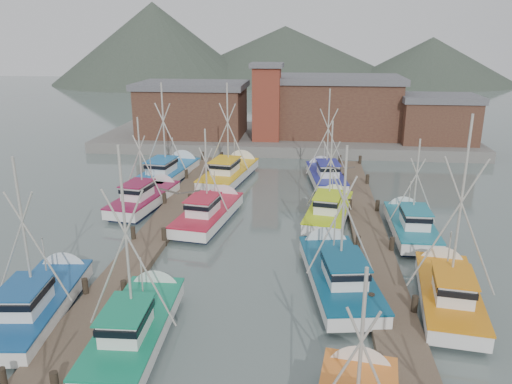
# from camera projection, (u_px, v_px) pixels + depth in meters

# --- Properties ---
(ground) EXTENTS (260.00, 260.00, 0.00)m
(ground) POSITION_uv_depth(u_px,v_px,m) (249.00, 289.00, 26.14)
(ground) COLOR #556662
(ground) RESTS_ON ground
(dock_left) EXTENTS (2.30, 46.00, 1.50)m
(dock_left) POSITION_uv_depth(u_px,v_px,m) (144.00, 248.00, 30.63)
(dock_left) COLOR brown
(dock_left) RESTS_ON ground
(dock_right) EXTENTS (2.30, 46.00, 1.50)m
(dock_right) POSITION_uv_depth(u_px,v_px,m) (376.00, 259.00, 29.20)
(dock_right) COLOR brown
(dock_right) RESTS_ON ground
(quay) EXTENTS (44.00, 16.00, 1.20)m
(quay) POSITION_uv_depth(u_px,v_px,m) (286.00, 138.00, 61.02)
(quay) COLOR slate
(quay) RESTS_ON ground
(shed_left) EXTENTS (12.72, 8.48, 6.20)m
(shed_left) POSITION_uv_depth(u_px,v_px,m) (193.00, 108.00, 59.12)
(shed_left) COLOR brown
(shed_left) RESTS_ON quay
(shed_center) EXTENTS (14.84, 9.54, 6.90)m
(shed_center) POSITION_uv_depth(u_px,v_px,m) (337.00, 105.00, 59.17)
(shed_center) COLOR brown
(shed_center) RESTS_ON quay
(shed_right) EXTENTS (8.48, 6.36, 5.20)m
(shed_right) POSITION_uv_depth(u_px,v_px,m) (437.00, 118.00, 55.46)
(shed_right) COLOR brown
(shed_right) RESTS_ON quay
(lookout_tower) EXTENTS (3.60, 3.60, 8.50)m
(lookout_tower) POSITION_uv_depth(u_px,v_px,m) (267.00, 101.00, 55.94)
(lookout_tower) COLOR maroon
(lookout_tower) RESTS_ON quay
(distant_hills) EXTENTS (175.00, 140.00, 42.00)m
(distant_hills) POSITION_uv_depth(u_px,v_px,m) (256.00, 80.00, 143.61)
(distant_hills) COLOR #404B3F
(distant_hills) RESTS_ON ground
(boat_4) EXTENTS (3.75, 8.59, 9.47)m
(boat_4) POSITION_uv_depth(u_px,v_px,m) (138.00, 323.00, 21.85)
(boat_4) COLOR black
(boat_4) RESTS_ON ground
(boat_5) EXTENTS (4.36, 9.82, 8.56)m
(boat_5) POSITION_uv_depth(u_px,v_px,m) (337.00, 272.00, 26.50)
(boat_5) COLOR black
(boat_5) RESTS_ON ground
(boat_6) EXTENTS (3.57, 8.93, 8.59)m
(boat_6) POSITION_uv_depth(u_px,v_px,m) (41.00, 300.00, 23.71)
(boat_6) COLOR black
(boat_6) RESTS_ON ground
(boat_7) EXTENTS (4.02, 8.70, 10.21)m
(boat_7) POSITION_uv_depth(u_px,v_px,m) (447.00, 290.00, 24.64)
(boat_7) COLOR black
(boat_7) RESTS_ON ground
(boat_8) EXTENTS (3.94, 9.04, 7.50)m
(boat_8) POSITION_uv_depth(u_px,v_px,m) (211.00, 212.00, 35.51)
(boat_8) COLOR black
(boat_8) RESTS_ON ground
(boat_9) EXTENTS (3.90, 8.69, 7.90)m
(boat_9) POSITION_uv_depth(u_px,v_px,m) (330.00, 210.00, 35.97)
(boat_9) COLOR black
(boat_9) RESTS_ON ground
(boat_10) EXTENTS (3.78, 8.72, 7.69)m
(boat_10) POSITION_uv_depth(u_px,v_px,m) (147.00, 197.00, 38.69)
(boat_10) COLOR black
(boat_10) RESTS_ON ground
(boat_11) EXTENTS (2.98, 8.12, 7.23)m
(boat_11) POSITION_uv_depth(u_px,v_px,m) (410.00, 224.00, 33.22)
(boat_11) COLOR black
(boat_11) RESTS_ON ground
(boat_12) EXTENTS (4.54, 10.17, 9.69)m
(boat_12) POSITION_uv_depth(u_px,v_px,m) (231.00, 172.00, 45.79)
(boat_12) COLOR black
(boat_12) RESTS_ON ground
(boat_13) EXTENTS (3.64, 8.77, 9.10)m
(boat_13) POSITION_uv_depth(u_px,v_px,m) (325.00, 175.00, 44.66)
(boat_13) COLOR black
(boat_13) RESTS_ON ground
(boat_14) EXTENTS (4.19, 10.05, 9.70)m
(boat_14) POSITION_uv_depth(u_px,v_px,m) (169.00, 172.00, 45.83)
(boat_14) COLOR black
(boat_14) RESTS_ON ground
(gull_near) EXTENTS (1.55, 0.61, 0.24)m
(gull_near) POSITION_uv_depth(u_px,v_px,m) (180.00, 192.00, 18.34)
(gull_near) COLOR gray
(gull_near) RESTS_ON ground
(gull_far) EXTENTS (1.55, 0.63, 0.24)m
(gull_far) POSITION_uv_depth(u_px,v_px,m) (341.00, 168.00, 27.03)
(gull_far) COLOR gray
(gull_far) RESTS_ON ground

